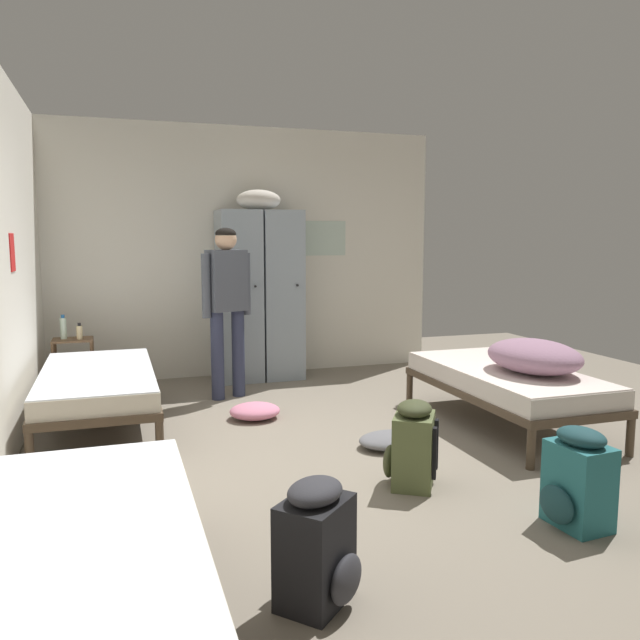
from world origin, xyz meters
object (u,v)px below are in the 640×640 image
bed_left_rear (98,383)px  clothes_pile_grey (391,440)px  lotion_bottle (80,332)px  person_traveler (227,296)px  backpack_black (317,546)px  clothes_pile_pink (255,411)px  bed_right (506,381)px  locker_bank (260,292)px  backpack_teal (577,480)px  bed_left_front (82,550)px  water_bottle (63,328)px  backpack_olive (412,446)px  shelf_unit (74,361)px  bedding_heap (534,356)px

bed_left_rear → clothes_pile_grey: size_ratio=3.82×
lotion_bottle → person_traveler: bearing=-20.6°
backpack_black → clothes_pile_pink: backpack_black is taller
clothes_pile_pink → bed_right: bearing=-23.7°
locker_bank → lotion_bottle: 1.90m
bed_left_rear → backpack_black: bearing=-72.5°
backpack_teal → clothes_pile_pink: 2.84m
bed_left_front → water_bottle: size_ratio=7.95×
backpack_olive → backpack_teal: same height
person_traveler → locker_bank: bearing=56.8°
bed_left_front → clothes_pile_pink: bearing=65.5°
person_traveler → clothes_pile_pink: (0.09, -0.80, -0.93)m
bed_right → shelf_unit: bearing=147.5°
bed_left_rear → clothes_pile_pink: 1.32m
bed_right → person_traveler: (-2.02, 1.65, 0.62)m
locker_bank → person_traveler: size_ratio=1.25×
bed_right → water_bottle: 4.19m
water_bottle → shelf_unit: bearing=-14.0°
backpack_black → shelf_unit: bearing=105.8°
locker_bank → bed_left_front: (-1.68, -4.35, -0.59)m
bedding_heap → water_bottle: bearing=146.2°
shelf_unit → water_bottle: water_bottle is taller
bed_left_rear → bed_left_front: same height
locker_bank → bedding_heap: bearing=-58.0°
person_traveler → bed_left_front: bearing=-108.3°
shelf_unit → backpack_teal: size_ratio=1.04×
bed_left_front → backpack_teal: (2.49, 0.24, -0.12)m
bed_left_front → clothes_pile_grey: bearing=39.9°
bed_left_rear → water_bottle: bearing=104.9°
bed_right → clothes_pile_pink: size_ratio=4.35×
bed_left_front → clothes_pile_pink: (1.28, 2.80, -0.31)m
backpack_olive → shelf_unit: bearing=124.5°
water_bottle → lotion_bottle: size_ratio=1.49×
person_traveler → water_bottle: bearing=159.2°
backpack_olive → clothes_pile_grey: backpack_olive is taller
bed_left_front → water_bottle: water_bottle is taller
bed_left_rear → bed_left_front: (0.00, -2.93, 0.00)m
bed_right → water_bottle: (-3.54, 2.22, 0.30)m
lotion_bottle → clothes_pile_grey: bearing=-46.4°
bed_right → backpack_teal: (-0.72, -1.71, -0.12)m
bedding_heap → lotion_bottle: 4.23m
shelf_unit → bed_left_front: (0.25, -4.15, 0.04)m
bed_right → backpack_black: backpack_black is taller
bedding_heap → clothes_pile_grey: size_ratio=1.74×
bed_left_front → bed_right: size_ratio=1.00×
clothes_pile_grey → clothes_pile_pink: bearing=127.3°
locker_bank → shelf_unit: bearing=-174.2°
bed_left_front → bed_right: bearing=31.3°
backpack_black → backpack_olive: bearing=47.4°
bedding_heap → backpack_black: 2.98m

